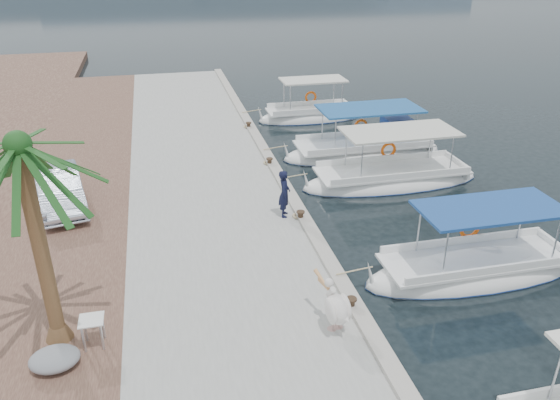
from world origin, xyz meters
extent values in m
plane|color=black|center=(0.00, 0.00, 0.00)|extent=(400.00, 400.00, 0.00)
cube|color=#989893|center=(-3.00, 5.00, 0.25)|extent=(6.00, 40.00, 0.50)
cube|color=#A29C90|center=(-0.22, 5.00, 0.56)|extent=(0.44, 40.00, 0.12)
cube|color=brown|center=(-8.00, 5.00, 0.25)|extent=(4.00, 40.00, 0.50)
ellipsoid|color=white|center=(4.02, -2.13, 0.05)|extent=(6.85, 2.10, 1.30)
ellipsoid|color=navy|center=(4.02, -2.13, 0.03)|extent=(6.88, 2.14, 0.22)
cube|color=white|center=(4.02, -2.13, 0.55)|extent=(5.61, 1.80, 0.08)
cube|color=navy|center=(4.19, -2.13, 2.19)|extent=(4.11, 1.93, 0.08)
cylinder|color=silver|center=(2.48, -2.91, 1.35)|extent=(0.05, 0.05, 1.60)
torus|color=#F2590C|center=(4.32, -1.13, 1.00)|extent=(0.68, 0.12, 0.68)
ellipsoid|color=white|center=(4.34, 4.74, 0.05)|extent=(7.48, 2.38, 1.30)
ellipsoid|color=navy|center=(4.34, 4.74, 0.03)|extent=(7.52, 2.43, 0.22)
cube|color=white|center=(4.34, 4.74, 0.55)|extent=(6.14, 2.04, 0.08)
cube|color=beige|center=(4.53, 4.74, 2.19)|extent=(4.49, 2.19, 0.08)
cylinder|color=silver|center=(2.66, 3.85, 1.35)|extent=(0.05, 0.05, 1.60)
torus|color=#F2590C|center=(4.64, 5.87, 1.00)|extent=(0.68, 0.12, 0.68)
ellipsoid|color=white|center=(4.37, 8.02, 0.05)|extent=(7.54, 2.50, 1.30)
ellipsoid|color=navy|center=(4.37, 8.02, 0.03)|extent=(7.58, 2.55, 0.22)
cube|color=white|center=(4.37, 8.02, 0.55)|extent=(6.18, 2.15, 0.08)
cube|color=#1D5595|center=(4.56, 8.02, 2.19)|extent=(4.52, 2.30, 0.08)
cylinder|color=silver|center=(2.67, 7.09, 1.35)|extent=(0.05, 0.05, 1.60)
torus|color=#F2590C|center=(4.67, 9.21, 1.00)|extent=(0.68, 0.12, 0.68)
cube|color=navy|center=(6.07, 8.02, 1.10)|extent=(1.20, 1.75, 1.00)
ellipsoid|color=white|center=(3.48, 13.84, 0.05)|extent=(5.75, 1.94, 1.30)
ellipsoid|color=navy|center=(3.48, 13.84, 0.03)|extent=(5.78, 1.98, 0.22)
cube|color=white|center=(3.48, 13.84, 0.55)|extent=(4.72, 1.67, 0.08)
cube|color=silver|center=(3.62, 13.84, 2.19)|extent=(3.45, 1.79, 0.08)
cylinder|color=silver|center=(2.18, 13.11, 1.35)|extent=(0.05, 0.05, 1.60)
torus|color=#F2590C|center=(3.78, 14.77, 1.00)|extent=(0.68, 0.12, 0.68)
cylinder|color=black|center=(-0.35, -3.50, 0.65)|extent=(0.18, 0.18, 0.30)
cylinder|color=black|center=(-0.35, -3.50, 0.80)|extent=(0.28, 0.28, 0.05)
cylinder|color=black|center=(-0.35, 1.50, 0.65)|extent=(0.18, 0.18, 0.30)
cylinder|color=black|center=(-0.35, 1.50, 0.80)|extent=(0.28, 0.28, 0.05)
cylinder|color=black|center=(-0.35, 6.50, 0.65)|extent=(0.18, 0.18, 0.30)
cylinder|color=black|center=(-0.35, 6.50, 0.80)|extent=(0.28, 0.28, 0.05)
cylinder|color=black|center=(-0.35, 11.50, 0.65)|extent=(0.18, 0.18, 0.30)
cylinder|color=black|center=(-0.35, 11.50, 0.80)|extent=(0.28, 0.28, 0.05)
cylinder|color=tan|center=(-1.06, -4.20, 0.68)|extent=(0.06, 0.06, 0.37)
cylinder|color=tan|center=(-0.88, -4.15, 0.68)|extent=(0.06, 0.06, 0.37)
ellipsoid|color=white|center=(-0.97, -4.17, 1.09)|extent=(0.71, 0.96, 0.68)
cylinder|color=white|center=(-1.04, -3.87, 1.38)|extent=(0.21, 0.34, 0.36)
sphere|color=white|center=(-1.06, -3.77, 1.59)|extent=(0.22, 0.22, 0.22)
cone|color=#EAA566|center=(-1.14, -3.44, 1.48)|extent=(0.26, 0.67, 0.27)
imported|color=black|center=(-0.80, 1.96, 1.32)|extent=(0.53, 0.68, 1.64)
cylinder|color=brown|center=(-7.45, -3.01, 2.90)|extent=(0.34, 0.34, 4.80)
cone|color=brown|center=(-7.45, -3.01, 0.68)|extent=(0.64, 0.64, 0.36)
imported|color=silver|center=(-8.27, 4.40, 1.18)|extent=(2.27, 4.32, 1.35)
ellipsoid|color=gray|center=(-7.41, -3.99, 0.70)|extent=(1.10, 0.90, 0.40)
cylinder|color=silver|center=(-6.81, -3.66, 0.85)|extent=(0.06, 0.06, 0.70)
cylinder|color=silver|center=(-6.41, -3.66, 0.85)|extent=(0.06, 0.06, 0.70)
cylinder|color=silver|center=(-6.81, -3.26, 0.85)|extent=(0.06, 0.06, 0.70)
cylinder|color=silver|center=(-6.41, -3.26, 0.85)|extent=(0.06, 0.06, 0.70)
cube|color=white|center=(-6.61, -3.46, 1.21)|extent=(0.55, 0.55, 0.03)
camera|label=1|loc=(-4.67, -14.15, 9.04)|focal=35.00mm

